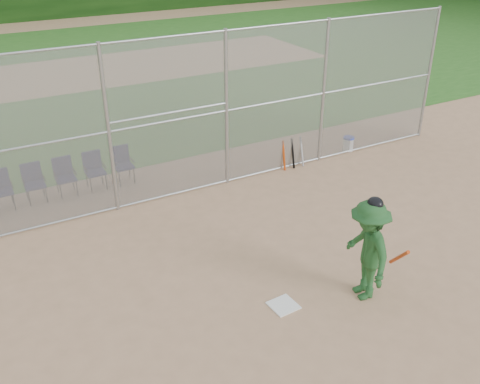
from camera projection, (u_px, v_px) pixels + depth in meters
ground at (305, 298)px, 9.95m from camera, size 100.00×100.00×0.00m
grass_strip at (72, 74)px, 23.90m from camera, size 100.00×100.00×0.00m
dirt_patch_far at (72, 74)px, 23.90m from camera, size 24.00×24.00×0.00m
backstop_fence at (190, 114)px, 12.87m from camera, size 16.09×0.09×4.00m
home_plate at (283, 305)px, 9.76m from camera, size 0.51×0.51×0.02m
batter_at_plate at (367, 250)px, 9.60m from camera, size 1.06×1.42×2.07m
water_cooler at (348, 144)px, 16.08m from camera, size 0.34×0.34×0.43m
spare_bats at (293, 153)px, 14.92m from camera, size 0.66×0.28×0.85m
chair_2 at (2, 191)px, 12.77m from camera, size 0.54×0.52×0.96m
chair_3 at (35, 184)px, 13.09m from camera, size 0.54×0.52×0.96m
chair_4 at (66, 178)px, 13.42m from camera, size 0.54×0.52×0.96m
chair_5 at (95, 171)px, 13.74m from camera, size 0.54×0.52×0.96m
chair_6 at (124, 165)px, 14.06m from camera, size 0.54×0.52×0.96m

